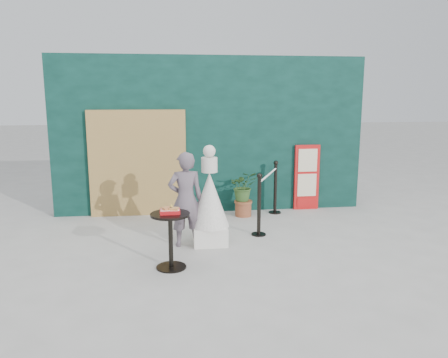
# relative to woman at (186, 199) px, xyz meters

# --- Properties ---
(ground) EXTENTS (60.00, 60.00, 0.00)m
(ground) POSITION_rel_woman_xyz_m (0.60, -1.09, -0.72)
(ground) COLOR #ADAAA5
(ground) RESTS_ON ground
(back_wall) EXTENTS (6.00, 0.30, 3.00)m
(back_wall) POSITION_rel_woman_xyz_m (0.60, 2.06, 0.78)
(back_wall) COLOR black
(back_wall) RESTS_ON ground
(bamboo_fence) EXTENTS (1.80, 0.08, 2.00)m
(bamboo_fence) POSITION_rel_woman_xyz_m (-0.80, 1.85, 0.28)
(bamboo_fence) COLOR tan
(bamboo_fence) RESTS_ON ground
(woman) EXTENTS (0.55, 0.38, 1.45)m
(woman) POSITION_rel_woman_xyz_m (0.00, 0.00, 0.00)
(woman) COLOR #62545F
(woman) RESTS_ON ground
(menu_board) EXTENTS (0.50, 0.07, 1.30)m
(menu_board) POSITION_rel_woman_xyz_m (2.50, 1.86, -0.07)
(menu_board) COLOR red
(menu_board) RESTS_ON ground
(statue) EXTENTS (0.60, 0.60, 1.53)m
(statue) POSITION_rel_woman_xyz_m (0.37, 0.05, -0.10)
(statue) COLOR white
(statue) RESTS_ON ground
(cafe_table) EXTENTS (0.52, 0.52, 0.75)m
(cafe_table) POSITION_rel_woman_xyz_m (-0.24, -0.86, -0.22)
(cafe_table) COLOR black
(cafe_table) RESTS_ON ground
(food_basket) EXTENTS (0.26, 0.19, 0.11)m
(food_basket) POSITION_rel_woman_xyz_m (-0.24, -0.86, 0.06)
(food_basket) COLOR red
(food_basket) RESTS_ON cafe_table
(planter) EXTENTS (0.51, 0.44, 0.86)m
(planter) POSITION_rel_woman_xyz_m (1.15, 1.52, -0.22)
(planter) COLOR brown
(planter) RESTS_ON ground
(stanchion_barrier) EXTENTS (0.84, 1.54, 1.03)m
(stanchion_barrier) POSITION_rel_woman_xyz_m (1.50, 1.00, -0.23)
(stanchion_barrier) COLOR black
(stanchion_barrier) RESTS_ON ground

